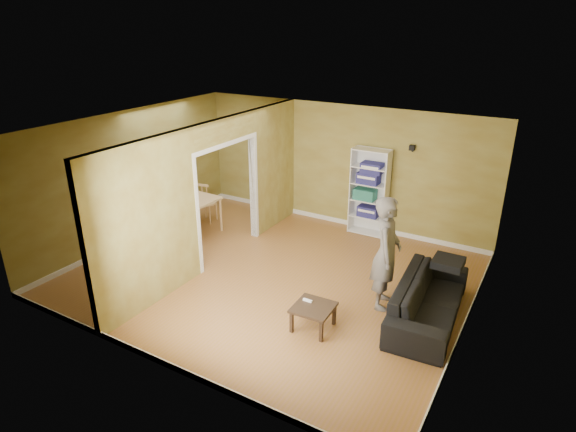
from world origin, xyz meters
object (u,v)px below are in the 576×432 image
object	(u,v)px
dining_table	(188,201)
chair_far	(207,201)
sofa	(429,294)
chair_left	(163,200)
person	(387,244)
coffee_table	(313,310)
bookshelf	(370,192)
chair_near	(172,222)

from	to	relation	value
dining_table	chair_far	world-z (taller)	chair_far
sofa	chair_left	distance (m)	6.09
person	coffee_table	distance (m)	1.49
person	coffee_table	bearing A→B (deg)	136.04
chair_far	chair_left	bearing A→B (deg)	26.96
chair_far	coffee_table	bearing A→B (deg)	140.03
bookshelf	dining_table	size ratio (longest dim) A/B	1.48
coffee_table	person	bearing A→B (deg)	59.90
chair_near	person	bearing A→B (deg)	-15.15
bookshelf	coffee_table	world-z (taller)	bookshelf
coffee_table	chair_left	xyz separation A→B (m)	(-4.68, 1.86, 0.20)
chair_left	chair_far	xyz separation A→B (m)	(0.78, 0.55, -0.06)
person	chair_near	size ratio (longest dim) A/B	2.36
coffee_table	chair_left	size ratio (longest dim) A/B	0.54
person	chair_left	xyz separation A→B (m)	(-5.32, 0.74, -0.54)
sofa	coffee_table	distance (m)	1.75
bookshelf	chair_far	size ratio (longest dim) A/B	1.97
person	coffee_table	size ratio (longest dim) A/B	3.81
person	bookshelf	distance (m)	2.80
chair_left	chair_far	world-z (taller)	chair_left
bookshelf	chair_left	size ratio (longest dim) A/B	1.76
dining_table	chair_left	distance (m)	0.82
coffee_table	chair_far	world-z (taller)	chair_far
dining_table	chair_left	world-z (taller)	chair_left
chair_left	chair_near	bearing A→B (deg)	69.07
person	chair_left	bearing A→B (deg)	68.27
sofa	chair_far	xyz separation A→B (m)	(-5.26, 1.31, 0.04)
coffee_table	chair_left	world-z (taller)	chair_left
dining_table	chair_far	size ratio (longest dim) A/B	1.33
coffee_table	dining_table	distance (m)	4.28
sofa	person	xyz separation A→B (m)	(-0.71, 0.03, 0.64)
bookshelf	chair_left	xyz separation A→B (m)	(-4.09, -1.77, -0.39)
coffee_table	chair_near	xyz separation A→B (m)	(-3.76, 1.17, 0.13)
person	chair_far	distance (m)	4.76
coffee_table	chair_near	bearing A→B (deg)	162.78
bookshelf	dining_table	bearing A→B (deg)	-150.80
sofa	dining_table	xyz separation A→B (m)	(-5.24, 0.70, 0.27)
sofa	dining_table	size ratio (longest dim) A/B	1.80
person	chair_near	bearing A→B (deg)	75.54
sofa	chair_near	size ratio (longest dim) A/B	2.45
chair_far	chair_near	bearing A→B (deg)	87.96
sofa	chair_left	size ratio (longest dim) A/B	2.12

